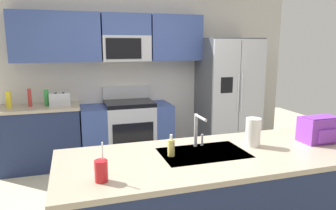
% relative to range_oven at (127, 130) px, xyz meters
% --- Properties ---
extents(kitchen_wall_unit, '(5.20, 0.43, 2.60)m').
position_rel_range_oven_xyz_m(kitchen_wall_unit, '(0.14, 0.28, 1.03)').
color(kitchen_wall_unit, beige).
rests_on(kitchen_wall_unit, ground).
extents(back_counter, '(1.09, 0.63, 0.90)m').
position_rel_range_oven_xyz_m(back_counter, '(-1.23, -0.00, 0.01)').
color(back_counter, '#1E2A4D').
rests_on(back_counter, ground).
extents(range_oven, '(1.36, 0.61, 1.10)m').
position_rel_range_oven_xyz_m(range_oven, '(0.00, 0.00, 0.00)').
color(range_oven, '#B7BABF').
rests_on(range_oven, ground).
extents(refrigerator, '(0.90, 0.76, 1.85)m').
position_rel_range_oven_xyz_m(refrigerator, '(1.68, -0.07, 0.48)').
color(refrigerator, '#4C4F54').
rests_on(refrigerator, ground).
extents(island_counter, '(2.49, 0.95, 0.90)m').
position_rel_range_oven_xyz_m(island_counter, '(0.29, -2.50, 0.01)').
color(island_counter, '#1E2A4D').
rests_on(island_counter, ground).
extents(toaster, '(0.28, 0.16, 0.18)m').
position_rel_range_oven_xyz_m(toaster, '(-0.95, -0.05, 0.55)').
color(toaster, '#B7BABF').
rests_on(toaster, back_counter).
extents(pepper_mill, '(0.05, 0.05, 0.25)m').
position_rel_range_oven_xyz_m(pepper_mill, '(-1.34, -0.00, 0.58)').
color(pepper_mill, '#B2332D').
rests_on(pepper_mill, back_counter).
extents(bottle_yellow, '(0.07, 0.07, 0.23)m').
position_rel_range_oven_xyz_m(bottle_yellow, '(-1.61, -0.02, 0.57)').
color(bottle_yellow, yellow).
rests_on(bottle_yellow, back_counter).
extents(bottle_green, '(0.07, 0.07, 0.23)m').
position_rel_range_oven_xyz_m(bottle_green, '(-1.13, 0.01, 0.57)').
color(bottle_green, green).
rests_on(bottle_green, back_counter).
extents(sink_faucet, '(0.08, 0.21, 0.28)m').
position_rel_range_oven_xyz_m(sink_faucet, '(0.20, -2.31, 0.62)').
color(sink_faucet, '#B7BABF').
rests_on(sink_faucet, island_counter).
extents(drink_cup_red, '(0.08, 0.08, 0.26)m').
position_rel_range_oven_xyz_m(drink_cup_red, '(-0.63, -2.75, 0.53)').
color(drink_cup_red, red).
rests_on(drink_cup_red, island_counter).
extents(soap_dispenser, '(0.06, 0.06, 0.17)m').
position_rel_range_oven_xyz_m(soap_dispenser, '(-0.07, -2.44, 0.53)').
color(soap_dispenser, '#D8CC66').
rests_on(soap_dispenser, island_counter).
extents(paper_towel_roll, '(0.12, 0.12, 0.24)m').
position_rel_range_oven_xyz_m(paper_towel_roll, '(0.66, -2.42, 0.58)').
color(paper_towel_roll, white).
rests_on(paper_towel_roll, island_counter).
extents(backpack, '(0.32, 0.22, 0.23)m').
position_rel_range_oven_xyz_m(backpack, '(1.28, -2.49, 0.57)').
color(backpack, purple).
rests_on(backpack, island_counter).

